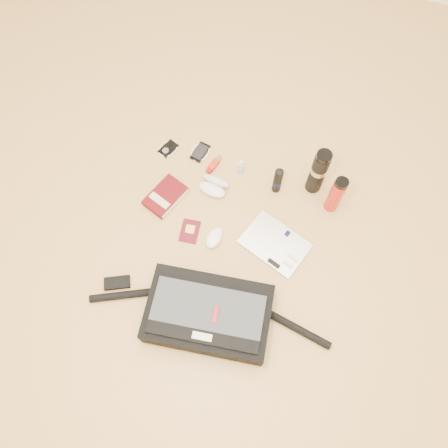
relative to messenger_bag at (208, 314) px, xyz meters
The scene contains 14 objects.
ground 0.31m from the messenger_bag, 100.45° to the left, with size 4.00×4.00×0.00m, color tan.
messenger_bag is the anchor object (origin of this frame).
laptop 0.46m from the messenger_bag, 68.41° to the left, with size 0.34×0.28×0.03m.
book 0.63m from the messenger_bag, 130.87° to the left, with size 0.19×0.23×0.04m.
passport 0.42m from the messenger_bag, 123.51° to the left, with size 0.10×0.13×0.01m.
mouse 0.37m from the messenger_bag, 107.04° to the left, with size 0.08×0.12×0.04m.
sunglasses_case 0.64m from the messenger_bag, 108.80° to the left, with size 0.15×0.13×0.08m.
ipod 0.90m from the messenger_bag, 124.80° to the left, with size 0.11×0.11×0.01m.
phone 0.85m from the messenger_bag, 114.24° to the left, with size 0.10×0.12×0.01m.
inhaler 0.77m from the messenger_bag, 109.27° to the left, with size 0.05×0.11×0.03m.
spray_bottle 0.75m from the messenger_bag, 98.80° to the left, with size 0.03×0.03×0.11m.
aerosol_can 0.71m from the messenger_bag, 83.48° to the left, with size 0.05×0.05×0.18m.
thermos_black 0.83m from the messenger_bag, 72.49° to the left, with size 0.08×0.08×0.29m.
thermos_red 0.80m from the messenger_bag, 63.31° to the left, with size 0.07×0.07×0.24m.
Camera 1 is at (0.26, -0.64, 1.91)m, focal length 35.00 mm.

